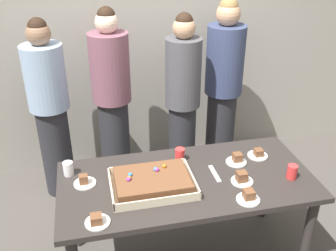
{
  "coord_description": "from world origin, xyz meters",
  "views": [
    {
      "loc": [
        -0.61,
        -2.1,
        2.31
      ],
      "look_at": [
        -0.1,
        0.15,
        1.09
      ],
      "focal_mm": 41.39,
      "sensor_mm": 36.0,
      "label": 1
    }
  ],
  "objects_px": {
    "drink_cup_nearest": "(292,172)",
    "person_serving_front": "(183,102)",
    "plated_slice_far_right": "(97,221)",
    "plated_slice_center_back": "(237,160)",
    "party_table": "(187,190)",
    "sheet_cake": "(152,182)",
    "person_far_right_suit": "(50,110)",
    "plated_slice_center_front": "(84,181)",
    "drink_cup_far_end": "(68,169)",
    "person_green_shirt_behind": "(112,102)",
    "plated_slice_far_left": "(258,154)",
    "plated_slice_near_right": "(242,178)",
    "drink_cup_middle": "(180,155)",
    "cake_server_utensil": "(215,174)",
    "person_striped_tie_right": "(223,88)",
    "plated_slice_near_left": "(248,197)"
  },
  "relations": [
    {
      "from": "party_table",
      "to": "plated_slice_far_right",
      "type": "relative_size",
      "value": 11.65
    },
    {
      "from": "drink_cup_nearest",
      "to": "person_green_shirt_behind",
      "type": "height_order",
      "value": "person_green_shirt_behind"
    },
    {
      "from": "plated_slice_center_front",
      "to": "drink_cup_far_end",
      "type": "height_order",
      "value": "drink_cup_far_end"
    },
    {
      "from": "plated_slice_near_left",
      "to": "plated_slice_far_left",
      "type": "bearing_deg",
      "value": 59.28
    },
    {
      "from": "plated_slice_near_right",
      "to": "drink_cup_far_end",
      "type": "height_order",
      "value": "drink_cup_far_end"
    },
    {
      "from": "plated_slice_far_right",
      "to": "cake_server_utensil",
      "type": "distance_m",
      "value": 0.9
    },
    {
      "from": "drink_cup_far_end",
      "to": "person_striped_tie_right",
      "type": "relative_size",
      "value": 0.06
    },
    {
      "from": "plated_slice_near_left",
      "to": "plated_slice_near_right",
      "type": "distance_m",
      "value": 0.19
    },
    {
      "from": "plated_slice_center_back",
      "to": "person_serving_front",
      "type": "distance_m",
      "value": 0.88
    },
    {
      "from": "plated_slice_far_left",
      "to": "plated_slice_center_front",
      "type": "xyz_separation_m",
      "value": [
        -1.29,
        -0.07,
        0.0
      ]
    },
    {
      "from": "sheet_cake",
      "to": "drink_cup_far_end",
      "type": "relative_size",
      "value": 5.54
    },
    {
      "from": "plated_slice_near_left",
      "to": "cake_server_utensil",
      "type": "height_order",
      "value": "plated_slice_near_left"
    },
    {
      "from": "plated_slice_center_back",
      "to": "person_far_right_suit",
      "type": "relative_size",
      "value": 0.09
    },
    {
      "from": "sheet_cake",
      "to": "cake_server_utensil",
      "type": "xyz_separation_m",
      "value": [
        0.45,
        0.05,
        -0.04
      ]
    },
    {
      "from": "cake_server_utensil",
      "to": "person_far_right_suit",
      "type": "height_order",
      "value": "person_far_right_suit"
    },
    {
      "from": "drink_cup_nearest",
      "to": "sheet_cake",
      "type": "bearing_deg",
      "value": 173.49
    },
    {
      "from": "plated_slice_center_front",
      "to": "drink_cup_far_end",
      "type": "relative_size",
      "value": 1.5
    },
    {
      "from": "plated_slice_far_right",
      "to": "cake_server_utensil",
      "type": "xyz_separation_m",
      "value": [
        0.83,
        0.32,
        -0.02
      ]
    },
    {
      "from": "drink_cup_nearest",
      "to": "person_serving_front",
      "type": "height_order",
      "value": "person_serving_front"
    },
    {
      "from": "drink_cup_nearest",
      "to": "person_far_right_suit",
      "type": "relative_size",
      "value": 0.06
    },
    {
      "from": "party_table",
      "to": "person_serving_front",
      "type": "bearing_deg",
      "value": 77.15
    },
    {
      "from": "person_striped_tie_right",
      "to": "drink_cup_far_end",
      "type": "bearing_deg",
      "value": -20.41
    },
    {
      "from": "person_far_right_suit",
      "to": "plated_slice_near_left",
      "type": "bearing_deg",
      "value": 10.68
    },
    {
      "from": "plated_slice_near_left",
      "to": "drink_cup_nearest",
      "type": "relative_size",
      "value": 1.5
    },
    {
      "from": "person_striped_tie_right",
      "to": "plated_slice_far_right",
      "type": "bearing_deg",
      "value": -3.9
    },
    {
      "from": "drink_cup_middle",
      "to": "person_far_right_suit",
      "type": "xyz_separation_m",
      "value": [
        -0.95,
        0.87,
        0.06
      ]
    },
    {
      "from": "plated_slice_near_right",
      "to": "person_striped_tie_right",
      "type": "distance_m",
      "value": 1.28
    },
    {
      "from": "plated_slice_near_right",
      "to": "person_serving_front",
      "type": "distance_m",
      "value": 1.1
    },
    {
      "from": "cake_server_utensil",
      "to": "person_striped_tie_right",
      "type": "height_order",
      "value": "person_striped_tie_right"
    },
    {
      "from": "plated_slice_near_left",
      "to": "plated_slice_near_right",
      "type": "xyz_separation_m",
      "value": [
        0.03,
        0.19,
        0.0
      ]
    },
    {
      "from": "drink_cup_far_end",
      "to": "person_green_shirt_behind",
      "type": "height_order",
      "value": "person_green_shirt_behind"
    },
    {
      "from": "plated_slice_center_front",
      "to": "drink_cup_nearest",
      "type": "bearing_deg",
      "value": -9.84
    },
    {
      "from": "drink_cup_far_end",
      "to": "cake_server_utensil",
      "type": "xyz_separation_m",
      "value": [
        1.0,
        -0.22,
        -0.05
      ]
    },
    {
      "from": "drink_cup_middle",
      "to": "person_far_right_suit",
      "type": "relative_size",
      "value": 0.06
    },
    {
      "from": "plated_slice_far_right",
      "to": "drink_cup_far_end",
      "type": "xyz_separation_m",
      "value": [
        -0.16,
        0.54,
        0.03
      ]
    },
    {
      "from": "sheet_cake",
      "to": "plated_slice_center_front",
      "type": "xyz_separation_m",
      "value": [
        -0.44,
        0.13,
        -0.02
      ]
    },
    {
      "from": "plated_slice_far_right",
      "to": "drink_cup_far_end",
      "type": "relative_size",
      "value": 1.5
    },
    {
      "from": "plated_slice_far_right",
      "to": "person_serving_front",
      "type": "distance_m",
      "value": 1.55
    },
    {
      "from": "plated_slice_far_right",
      "to": "plated_slice_center_back",
      "type": "height_order",
      "value": "plated_slice_center_back"
    },
    {
      "from": "plated_slice_center_back",
      "to": "drink_cup_nearest",
      "type": "relative_size",
      "value": 1.5
    },
    {
      "from": "drink_cup_nearest",
      "to": "person_green_shirt_behind",
      "type": "bearing_deg",
      "value": 132.02
    },
    {
      "from": "plated_slice_far_right",
      "to": "plated_slice_center_front",
      "type": "bearing_deg",
      "value": 98.18
    },
    {
      "from": "sheet_cake",
      "to": "drink_cup_far_end",
      "type": "distance_m",
      "value": 0.6
    },
    {
      "from": "plated_slice_center_front",
      "to": "person_serving_front",
      "type": "xyz_separation_m",
      "value": [
        0.91,
        0.88,
        0.1
      ]
    },
    {
      "from": "plated_slice_near_left",
      "to": "drink_cup_nearest",
      "type": "height_order",
      "value": "drink_cup_nearest"
    },
    {
      "from": "sheet_cake",
      "to": "person_striped_tie_right",
      "type": "height_order",
      "value": "person_striped_tie_right"
    },
    {
      "from": "plated_slice_near_right",
      "to": "person_striped_tie_right",
      "type": "relative_size",
      "value": 0.09
    },
    {
      "from": "party_table",
      "to": "cake_server_utensil",
      "type": "relative_size",
      "value": 8.74
    },
    {
      "from": "sheet_cake",
      "to": "person_far_right_suit",
      "type": "bearing_deg",
      "value": 121.08
    },
    {
      "from": "sheet_cake",
      "to": "plated_slice_center_front",
      "type": "height_order",
      "value": "sheet_cake"
    }
  ]
}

